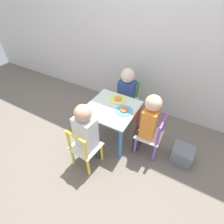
# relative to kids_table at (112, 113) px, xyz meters

# --- Properties ---
(ground_plane) EXTENTS (6.00, 6.00, 0.00)m
(ground_plane) POSITION_rel_kids_table_xyz_m (0.00, 0.00, -0.39)
(ground_plane) COLOR #6B6056
(house_wall) EXTENTS (6.00, 0.06, 2.60)m
(house_wall) POSITION_rel_kids_table_xyz_m (0.00, 0.78, 0.91)
(house_wall) COLOR silver
(house_wall) RESTS_ON ground_plane
(kids_table) EXTENTS (0.52, 0.52, 0.47)m
(kids_table) POSITION_rel_kids_table_xyz_m (0.00, 0.00, 0.00)
(kids_table) COLOR silver
(kids_table) RESTS_ON ground_plane
(chair_green) EXTENTS (0.28, 0.28, 0.51)m
(chair_green) POSITION_rel_kids_table_xyz_m (-0.03, 0.47, -0.14)
(chair_green) COLOR silver
(chair_green) RESTS_ON ground_plane
(chair_purple) EXTENTS (0.27, 0.27, 0.51)m
(chair_purple) POSITION_rel_kids_table_xyz_m (0.47, 0.02, -0.14)
(chair_purple) COLOR silver
(chair_purple) RESTS_ON ground_plane
(chair_yellow) EXTENTS (0.28, 0.28, 0.51)m
(chair_yellow) POSITION_rel_kids_table_xyz_m (-0.05, -0.47, -0.14)
(chair_yellow) COLOR silver
(chair_yellow) RESTS_ON ground_plane
(child_back) EXTENTS (0.21, 0.22, 0.72)m
(child_back) POSITION_rel_kids_table_xyz_m (-0.03, 0.41, 0.05)
(child_back) COLOR #4C608E
(child_back) RESTS_ON ground_plane
(child_right) EXTENTS (0.22, 0.20, 0.75)m
(child_right) POSITION_rel_kids_table_xyz_m (0.41, 0.01, 0.06)
(child_right) COLOR #38383D
(child_right) RESTS_ON ground_plane
(child_front) EXTENTS (0.21, 0.22, 0.76)m
(child_front) POSITION_rel_kids_table_xyz_m (-0.04, -0.41, 0.06)
(child_front) COLOR #38383D
(child_front) RESTS_ON ground_plane
(plate_back) EXTENTS (0.18, 0.18, 0.03)m
(plate_back) POSITION_rel_kids_table_xyz_m (0.00, 0.15, 0.09)
(plate_back) COLOR #EADB66
(plate_back) RESTS_ON kids_table
(plate_right) EXTENTS (0.18, 0.18, 0.03)m
(plate_right) POSITION_rel_kids_table_xyz_m (0.15, 0.00, 0.09)
(plate_right) COLOR #4C9EE0
(plate_right) RESTS_ON kids_table
(storage_bin) EXTENTS (0.21, 0.19, 0.19)m
(storage_bin) POSITION_rel_kids_table_xyz_m (0.82, 0.07, -0.30)
(storage_bin) COLOR slate
(storage_bin) RESTS_ON ground_plane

